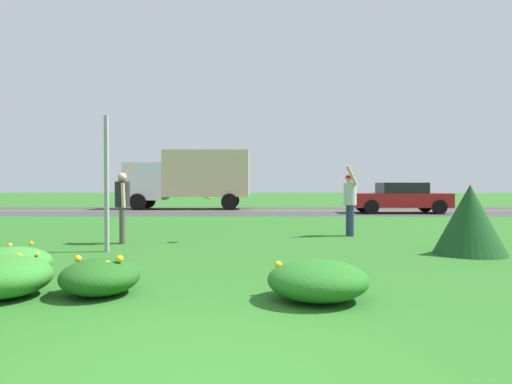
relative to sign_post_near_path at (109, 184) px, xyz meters
The scene contains 14 objects.
ground_plane 5.04m from the sign_post_near_path, 56.89° to the left, with size 120.00×120.00×0.00m, color #26601E.
highway_strip 14.52m from the sign_post_near_path, 79.46° to the left, with size 120.00×7.78×0.01m, color #38383A.
highway_center_stripe 14.52m from the sign_post_near_path, 79.46° to the left, with size 120.00×0.16×0.00m, color yellow.
daylily_clump_front_left 3.01m from the sign_post_near_path, 101.05° to the right, with size 1.16×1.23×0.50m.
daylily_clump_mid_right 3.97m from the sign_post_near_path, 73.17° to the right, with size 0.97×1.06×0.51m.
daylily_clump_mid_center 5.56m from the sign_post_near_path, 46.01° to the right, with size 1.20×1.15×0.48m.
daylily_clump_mid_left 3.95m from the sign_post_near_path, 90.95° to the right, with size 1.21×1.17×0.56m.
sign_post_near_path is the anchor object (origin of this frame).
evergreen_shrub_side 7.29m from the sign_post_near_path, ahead, with size 1.39×1.39×1.37m, color #19471E.
person_thrower_dark_shirt 1.36m from the sign_post_near_path, 92.42° to the left, with size 0.39×0.54×1.90m.
person_catcher_red_cap_gray_shirt 6.24m from the sign_post_near_path, 27.16° to the left, with size 0.35×0.53×1.87m.
frisbee_lime 2.49m from the sign_post_near_path, 39.55° to the left, with size 0.25×0.24×0.08m.
car_red_center_left 15.92m from the sign_post_near_path, 51.55° to the left, with size 4.50×2.00×1.45m.
box_truck_white 15.97m from the sign_post_near_path, 91.95° to the left, with size 6.70×2.46×3.20m.
Camera 1 is at (0.40, -3.25, 1.38)m, focal length 32.25 mm.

